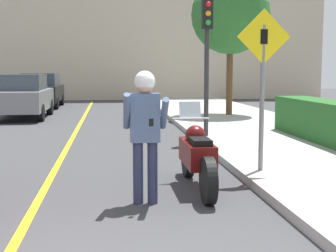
# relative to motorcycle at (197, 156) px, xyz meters

# --- Properties ---
(road_center_line) EXTENTS (0.12, 36.00, 0.01)m
(road_center_line) POSITION_rel_motorcycle_xyz_m (-2.36, 2.46, -0.51)
(road_center_line) COLOR yellow
(road_center_line) RESTS_ON ground
(building_backdrop) EXTENTS (28.00, 1.20, 9.73)m
(building_backdrop) POSITION_rel_motorcycle_xyz_m (-1.76, 22.46, 4.35)
(building_backdrop) COLOR beige
(building_backdrop) RESTS_ON ground
(motorcycle) EXTENTS (0.62, 2.37, 1.32)m
(motorcycle) POSITION_rel_motorcycle_xyz_m (0.00, 0.00, 0.00)
(motorcycle) COLOR black
(motorcycle) RESTS_ON ground
(person_biker) EXTENTS (0.59, 0.49, 1.84)m
(person_biker) POSITION_rel_motorcycle_xyz_m (-0.86, -0.73, 0.62)
(person_biker) COLOR #282D4C
(person_biker) RESTS_ON ground
(crossing_sign) EXTENTS (0.91, 0.08, 2.70)m
(crossing_sign) POSITION_rel_motorcycle_xyz_m (1.20, 0.54, 1.25)
(crossing_sign) COLOR slate
(crossing_sign) RESTS_ON sidewalk_curb
(traffic_light) EXTENTS (0.26, 0.30, 3.47)m
(traffic_light) POSITION_rel_motorcycle_xyz_m (1.12, 4.72, 2.05)
(traffic_light) COLOR #2D2D30
(traffic_light) RESTS_ON sidewalk_curb
(hedge_row) EXTENTS (0.90, 5.65, 0.96)m
(hedge_row) POSITION_rel_motorcycle_xyz_m (3.84, 3.08, 0.11)
(hedge_row) COLOR #235623
(hedge_row) RESTS_ON sidewalk_curb
(street_tree) EXTENTS (2.95, 2.95, 5.22)m
(street_tree) POSITION_rel_motorcycle_xyz_m (3.18, 10.35, 3.36)
(street_tree) COLOR brown
(street_tree) RESTS_ON sidewalk_curb
(parked_car_grey) EXTENTS (1.88, 4.20, 1.68)m
(parked_car_grey) POSITION_rel_motorcycle_xyz_m (-4.64, 11.34, 0.34)
(parked_car_grey) COLOR black
(parked_car_grey) RESTS_ON ground
(parked_car_black) EXTENTS (1.88, 4.20, 1.68)m
(parked_car_black) POSITION_rel_motorcycle_xyz_m (-4.68, 16.59, 0.34)
(parked_car_black) COLOR black
(parked_car_black) RESTS_ON ground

